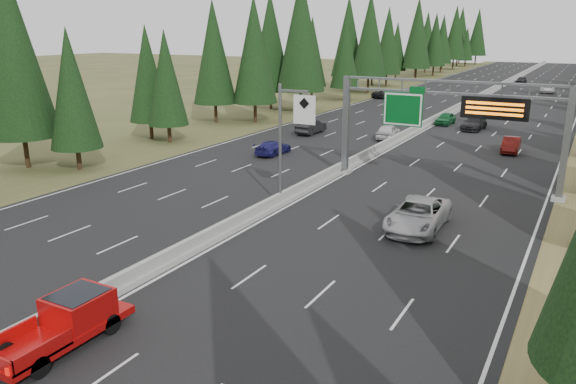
# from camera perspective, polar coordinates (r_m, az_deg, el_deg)

# --- Properties ---
(road) EXTENTS (32.00, 260.00, 0.08)m
(road) POSITION_cam_1_polar(r_m,az_deg,el_deg) (88.57, 17.23, 8.17)
(road) COLOR black
(road) RESTS_ON ground
(shoulder_left) EXTENTS (3.60, 260.00, 0.06)m
(shoulder_left) POSITION_cam_1_polar(r_m,az_deg,el_deg) (93.75, 6.43, 9.19)
(shoulder_left) COLOR #3F4520
(shoulder_left) RESTS_ON ground
(median_barrier) EXTENTS (0.70, 260.00, 0.85)m
(median_barrier) POSITION_cam_1_polar(r_m,az_deg,el_deg) (88.52, 17.25, 8.41)
(median_barrier) COLOR gray
(median_barrier) RESTS_ON road
(sign_gantry) EXTENTS (16.75, 0.98, 7.80)m
(sign_gantry) POSITION_cam_1_polar(r_m,az_deg,el_deg) (42.30, 16.71, 7.24)
(sign_gantry) COLOR slate
(sign_gantry) RESTS_ON road
(hov_sign_pole) EXTENTS (2.80, 0.50, 8.00)m
(hov_sign_pole) POSITION_cam_1_polar(r_m,az_deg,el_deg) (36.02, -0.02, 5.57)
(hov_sign_pole) COLOR slate
(hov_sign_pole) RESTS_ON road
(tree_row_left) EXTENTS (12.48, 240.99, 18.80)m
(tree_row_left) POSITION_cam_1_polar(r_m,az_deg,el_deg) (100.07, 5.55, 15.01)
(tree_row_left) COLOR black
(tree_row_left) RESTS_ON ground
(silver_minivan) EXTENTS (3.02, 6.30, 1.73)m
(silver_minivan) POSITION_cam_1_polar(r_m,az_deg,el_deg) (33.71, 13.08, -2.25)
(silver_minivan) COLOR #ADACB0
(silver_minivan) RESTS_ON road
(red_pickup) EXTENTS (1.98, 5.53, 1.80)m
(red_pickup) POSITION_cam_1_polar(r_m,az_deg,el_deg) (22.87, -21.27, -11.79)
(red_pickup) COLOR black
(red_pickup) RESTS_ON road
(car_ahead_green) EXTENTS (1.94, 4.33, 1.45)m
(car_ahead_green) POSITION_cam_1_polar(r_m,az_deg,el_deg) (72.10, 15.72, 7.20)
(car_ahead_green) COLOR #16602F
(car_ahead_green) RESTS_ON road
(car_ahead_dkred) EXTENTS (1.74, 4.41, 1.43)m
(car_ahead_dkred) POSITION_cam_1_polar(r_m,az_deg,el_deg) (57.53, 21.72, 4.47)
(car_ahead_dkred) COLOR #530E0B
(car_ahead_dkred) RESTS_ON road
(car_ahead_dkgrey) EXTENTS (2.41, 5.29, 1.50)m
(car_ahead_dkgrey) POSITION_cam_1_polar(r_m,az_deg,el_deg) (69.20, 18.39, 6.64)
(car_ahead_dkgrey) COLOR black
(car_ahead_dkgrey) RESTS_ON road
(car_ahead_white) EXTENTS (2.84, 5.29, 1.41)m
(car_ahead_white) POSITION_cam_1_polar(r_m,az_deg,el_deg) (114.98, 24.84, 9.49)
(car_ahead_white) COLOR white
(car_ahead_white) RESTS_ON road
(car_ahead_far) EXTENTS (2.12, 4.45, 1.47)m
(car_ahead_far) POSITION_cam_1_polar(r_m,az_deg,el_deg) (132.50, 22.61, 10.46)
(car_ahead_far) COLOR black
(car_ahead_far) RESTS_ON road
(car_onc_near) EXTENTS (1.70, 4.83, 1.59)m
(car_onc_near) POSITION_cam_1_polar(r_m,az_deg,el_deg) (63.27, 2.35, 6.67)
(car_onc_near) COLOR black
(car_onc_near) RESTS_ON road
(car_onc_blue) EXTENTS (1.94, 4.50, 1.29)m
(car_onc_blue) POSITION_cam_1_polar(r_m,az_deg,el_deg) (52.58, -1.52, 4.53)
(car_onc_blue) COLOR navy
(car_onc_blue) RESTS_ON road
(car_onc_white) EXTENTS (2.28, 4.81, 1.59)m
(car_onc_white) POSITION_cam_1_polar(r_m,az_deg,el_deg) (61.10, 10.15, 6.08)
(car_onc_white) COLOR silver
(car_onc_white) RESTS_ON road
(car_onc_far) EXTENTS (2.74, 5.38, 1.46)m
(car_onc_far) POSITION_cam_1_polar(r_m,az_deg,el_deg) (98.27, 9.66, 9.84)
(car_onc_far) COLOR black
(car_onc_far) RESTS_ON road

